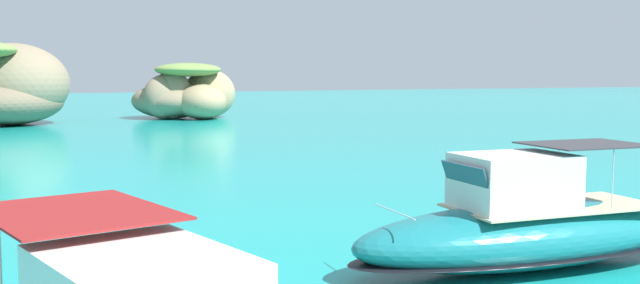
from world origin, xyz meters
TOP-DOWN VIEW (x-y plane):
  - islet_small at (7.30, 83.06)m, footprint 14.23×13.70m
  - motorboat_teal at (0.91, 12.94)m, footprint 11.20×3.84m

SIDE VIEW (x-z plane):
  - motorboat_teal at x=0.91m, z-range -0.63..2.82m
  - islet_small at x=7.30m, z-range -0.62..5.98m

